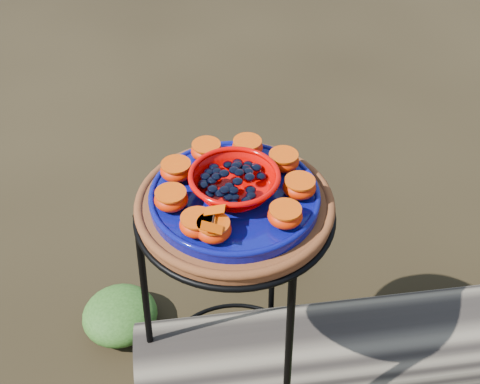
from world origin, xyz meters
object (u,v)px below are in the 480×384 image
at_px(plant_stand, 236,320).
at_px(red_bowl, 234,184).
at_px(terracotta_saucer, 235,207).
at_px(driftwood_log, 418,345).
at_px(cobalt_plate, 235,197).

distance_m(plant_stand, red_bowl, 0.43).
distance_m(terracotta_saucer, red_bowl, 0.06).
distance_m(plant_stand, driftwood_log, 0.54).
bearing_deg(driftwood_log, plant_stand, -144.20).
height_order(terracotta_saucer, red_bowl, red_bowl).
height_order(terracotta_saucer, driftwood_log, terracotta_saucer).
xyz_separation_m(terracotta_saucer, driftwood_log, (0.40, 0.29, -0.58)).
bearing_deg(driftwood_log, cobalt_plate, -144.20).
bearing_deg(cobalt_plate, terracotta_saucer, 0.00).
bearing_deg(red_bowl, cobalt_plate, 0.00).
relative_size(plant_stand, red_bowl, 4.23).
height_order(red_bowl, driftwood_log, red_bowl).
bearing_deg(cobalt_plate, driftwood_log, 35.80).
bearing_deg(plant_stand, driftwood_log, 35.80).
xyz_separation_m(cobalt_plate, driftwood_log, (0.40, 0.29, -0.60)).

